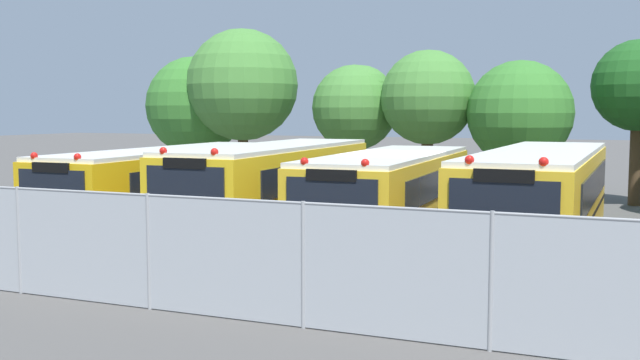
{
  "coord_description": "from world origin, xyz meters",
  "views": [
    {
      "loc": [
        5.61,
        -18.79,
        3.49
      ],
      "look_at": [
        -2.19,
        0.0,
        1.6
      ],
      "focal_mm": 41.12,
      "sensor_mm": 36.0,
      "label": 1
    }
  ],
  "objects_px": {
    "school_bus_3": "(541,197)",
    "tree_2": "(356,105)",
    "tree_1": "(242,84)",
    "school_bus_0": "(170,183)",
    "tree_0": "(196,106)",
    "tree_3": "(428,96)",
    "tree_4": "(519,113)",
    "school_bus_1": "(275,184)",
    "traffic_cone": "(326,300)",
    "school_bus_2": "(390,193)"
  },
  "relations": [
    {
      "from": "school_bus_2",
      "to": "traffic_cone",
      "type": "relative_size",
      "value": 17.53
    },
    {
      "from": "school_bus_0",
      "to": "tree_0",
      "type": "relative_size",
      "value": 1.76
    },
    {
      "from": "school_bus_3",
      "to": "tree_3",
      "type": "xyz_separation_m",
      "value": [
        -5.24,
        9.32,
        2.69
      ]
    },
    {
      "from": "school_bus_1",
      "to": "school_bus_3",
      "type": "xyz_separation_m",
      "value": [
        7.44,
        -0.34,
        0.01
      ]
    },
    {
      "from": "school_bus_3",
      "to": "tree_1",
      "type": "xyz_separation_m",
      "value": [
        -13.38,
        9.36,
        3.25
      ]
    },
    {
      "from": "traffic_cone",
      "to": "school_bus_0",
      "type": "bearing_deg",
      "value": 137.66
    },
    {
      "from": "school_bus_1",
      "to": "tree_3",
      "type": "xyz_separation_m",
      "value": [
        2.2,
        8.98,
        2.69
      ]
    },
    {
      "from": "school_bus_1",
      "to": "tree_0",
      "type": "relative_size",
      "value": 1.68
    },
    {
      "from": "school_bus_3",
      "to": "traffic_cone",
      "type": "height_order",
      "value": "school_bus_3"
    },
    {
      "from": "tree_0",
      "to": "traffic_cone",
      "type": "height_order",
      "value": "tree_0"
    },
    {
      "from": "tree_3",
      "to": "tree_4",
      "type": "relative_size",
      "value": 1.09
    },
    {
      "from": "school_bus_0",
      "to": "school_bus_1",
      "type": "relative_size",
      "value": 1.05
    },
    {
      "from": "school_bus_0",
      "to": "tree_1",
      "type": "height_order",
      "value": "tree_1"
    },
    {
      "from": "tree_3",
      "to": "tree_0",
      "type": "bearing_deg",
      "value": 178.32
    },
    {
      "from": "tree_2",
      "to": "tree_4",
      "type": "distance_m",
      "value": 6.61
    },
    {
      "from": "school_bus_2",
      "to": "tree_2",
      "type": "relative_size",
      "value": 1.72
    },
    {
      "from": "school_bus_1",
      "to": "tree_1",
      "type": "height_order",
      "value": "tree_1"
    },
    {
      "from": "school_bus_3",
      "to": "tree_2",
      "type": "relative_size",
      "value": 1.98
    },
    {
      "from": "school_bus_3",
      "to": "tree_0",
      "type": "distance_m",
      "value": 18.72
    },
    {
      "from": "tree_2",
      "to": "tree_0",
      "type": "bearing_deg",
      "value": -178.39
    },
    {
      "from": "tree_1",
      "to": "tree_4",
      "type": "bearing_deg",
      "value": -0.73
    },
    {
      "from": "tree_0",
      "to": "tree_2",
      "type": "bearing_deg",
      "value": 1.61
    },
    {
      "from": "school_bus_1",
      "to": "tree_3",
      "type": "distance_m",
      "value": 9.63
    },
    {
      "from": "school_bus_0",
      "to": "tree_0",
      "type": "distance_m",
      "value": 10.78
    },
    {
      "from": "tree_2",
      "to": "traffic_cone",
      "type": "height_order",
      "value": "tree_2"
    },
    {
      "from": "school_bus_2",
      "to": "tree_2",
      "type": "xyz_separation_m",
      "value": [
        -4.49,
        9.83,
        2.43
      ]
    },
    {
      "from": "school_bus_1",
      "to": "school_bus_2",
      "type": "xyz_separation_m",
      "value": [
        3.59,
        -0.33,
        -0.08
      ]
    },
    {
      "from": "school_bus_2",
      "to": "tree_3",
      "type": "distance_m",
      "value": 9.81
    },
    {
      "from": "tree_4",
      "to": "traffic_cone",
      "type": "bearing_deg",
      "value": -93.62
    },
    {
      "from": "school_bus_2",
      "to": "tree_4",
      "type": "height_order",
      "value": "tree_4"
    },
    {
      "from": "school_bus_0",
      "to": "traffic_cone",
      "type": "relative_size",
      "value": 19.65
    },
    {
      "from": "school_bus_0",
      "to": "school_bus_2",
      "type": "relative_size",
      "value": 1.12
    },
    {
      "from": "tree_0",
      "to": "tree_3",
      "type": "height_order",
      "value": "tree_0"
    },
    {
      "from": "tree_1",
      "to": "tree_2",
      "type": "height_order",
      "value": "tree_1"
    },
    {
      "from": "school_bus_1",
      "to": "traffic_cone",
      "type": "height_order",
      "value": "school_bus_1"
    },
    {
      "from": "tree_1",
      "to": "school_bus_0",
      "type": "bearing_deg",
      "value": -75.31
    },
    {
      "from": "school_bus_1",
      "to": "tree_1",
      "type": "bearing_deg",
      "value": -58.15
    },
    {
      "from": "school_bus_1",
      "to": "tree_3",
      "type": "bearing_deg",
      "value": -105.25
    },
    {
      "from": "tree_1",
      "to": "traffic_cone",
      "type": "height_order",
      "value": "tree_1"
    },
    {
      "from": "school_bus_2",
      "to": "tree_0",
      "type": "distance_m",
      "value": 15.59
    },
    {
      "from": "school_bus_1",
      "to": "school_bus_2",
      "type": "height_order",
      "value": "school_bus_1"
    },
    {
      "from": "school_bus_3",
      "to": "tree_4",
      "type": "distance_m",
      "value": 9.6
    },
    {
      "from": "school_bus_1",
      "to": "school_bus_2",
      "type": "relative_size",
      "value": 1.07
    },
    {
      "from": "school_bus_0",
      "to": "tree_0",
      "type": "height_order",
      "value": "tree_0"
    },
    {
      "from": "tree_1",
      "to": "tree_3",
      "type": "xyz_separation_m",
      "value": [
        8.13,
        -0.04,
        -0.57
      ]
    },
    {
      "from": "school_bus_0",
      "to": "tree_3",
      "type": "relative_size",
      "value": 1.78
    },
    {
      "from": "tree_1",
      "to": "school_bus_3",
      "type": "bearing_deg",
      "value": -34.98
    },
    {
      "from": "school_bus_2",
      "to": "traffic_cone",
      "type": "xyz_separation_m",
      "value": [
        1.04,
        -7.15,
        -1.07
      ]
    },
    {
      "from": "tree_1",
      "to": "tree_2",
      "type": "xyz_separation_m",
      "value": [
        5.03,
        0.48,
        -0.91
      ]
    },
    {
      "from": "school_bus_1",
      "to": "tree_4",
      "type": "distance_m",
      "value": 10.72
    }
  ]
}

